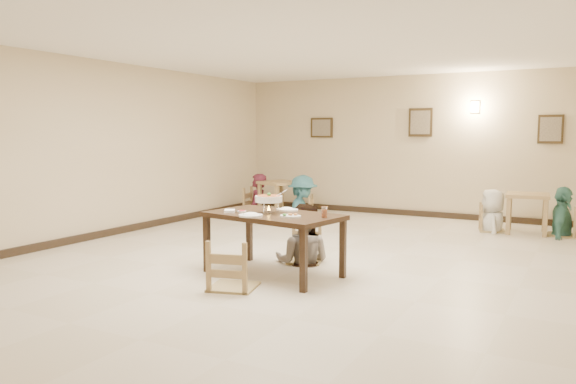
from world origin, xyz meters
The scene contains 31 objects.
floor centered at (0.00, 0.00, 0.00)m, with size 10.00×10.00×0.00m, color beige.
ceiling centered at (0.00, 0.00, 3.00)m, with size 10.00×10.00×0.00m, color white.
wall_back centered at (0.00, 5.00, 1.50)m, with size 10.00×10.00×0.00m, color beige.
wall_left centered at (-4.00, 0.00, 1.50)m, with size 10.00×10.00×0.00m, color beige.
baseboard_back centered at (0.00, 4.97, 0.06)m, with size 8.00×0.06×0.12m, color black.
baseboard_left centered at (-3.97, 0.00, 0.06)m, with size 0.06×10.00×0.12m, color black.
picture_a centered at (-2.20, 4.96, 1.90)m, with size 0.55×0.04×0.45m.
picture_b centered at (0.10, 4.96, 2.00)m, with size 0.50×0.04×0.60m.
picture_c centered at (2.60, 4.96, 1.85)m, with size 0.45×0.04×0.55m.
wall_sconce centered at (1.20, 4.96, 2.30)m, with size 0.16×0.05×0.22m, color #FFD88C.
main_table centered at (-0.12, -0.83, 0.70)m, with size 1.79×1.19×0.78m.
chair_far centered at (-0.10, -0.02, 0.48)m, with size 0.45×0.45×0.97m.
chair_near centered at (-0.22, -1.59, 0.54)m, with size 0.51×0.51×1.09m.
main_diner centered at (-0.10, -0.08, 0.82)m, with size 0.80×0.62×1.64m, color gray.
curry_warmer centered at (-0.19, -0.84, 0.96)m, with size 0.38×0.34×0.31m.
rice_plate_far centered at (-0.09, -0.54, 0.79)m, with size 0.29×0.29×0.07m.
rice_plate_near centered at (-0.24, -1.18, 0.79)m, with size 0.29×0.29×0.07m.
fried_plate centered at (0.21, -1.01, 0.80)m, with size 0.26×0.26×0.06m.
chili_dish centered at (-0.53, -0.93, 0.79)m, with size 0.11×0.11×0.02m.
napkin_cutlery centered at (-0.67, -1.00, 0.79)m, with size 0.23×0.27×0.03m.
drink_glass centered at (0.58, -0.85, 0.84)m, with size 0.07×0.07×0.13m.
bg_table_left centered at (-2.65, 3.76, 0.59)m, with size 0.95×0.95×0.73m.
bg_table_right centered at (2.35, 3.86, 0.58)m, with size 0.77×0.77×0.71m.
bg_chair_ll centered at (-3.19, 3.72, 0.54)m, with size 0.51×0.51×1.08m.
bg_chair_lr centered at (-2.11, 3.82, 0.43)m, with size 0.40×0.40×0.86m.
bg_chair_rl centered at (1.79, 3.79, 0.47)m, with size 0.44×0.44×0.94m.
bg_chair_rr centered at (2.92, 3.88, 0.51)m, with size 0.48×0.48×1.02m.
bg_diner_a centered at (-3.19, 3.72, 0.88)m, with size 0.64×0.42×1.75m, color #51192B.
bg_diner_b centered at (-2.11, 3.82, 0.88)m, with size 1.14×0.65×1.76m, color teal.
bg_diner_c centered at (1.79, 3.79, 0.77)m, with size 0.75×0.49×1.54m, color silver.
bg_diner_d centered at (2.92, 3.88, 0.86)m, with size 1.01×0.42×1.72m, color #438474.
Camera 1 is at (3.36, -6.82, 1.77)m, focal length 35.00 mm.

